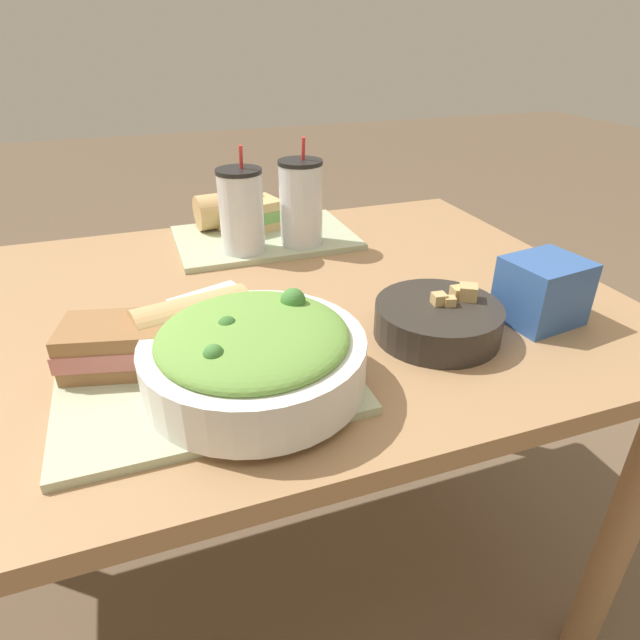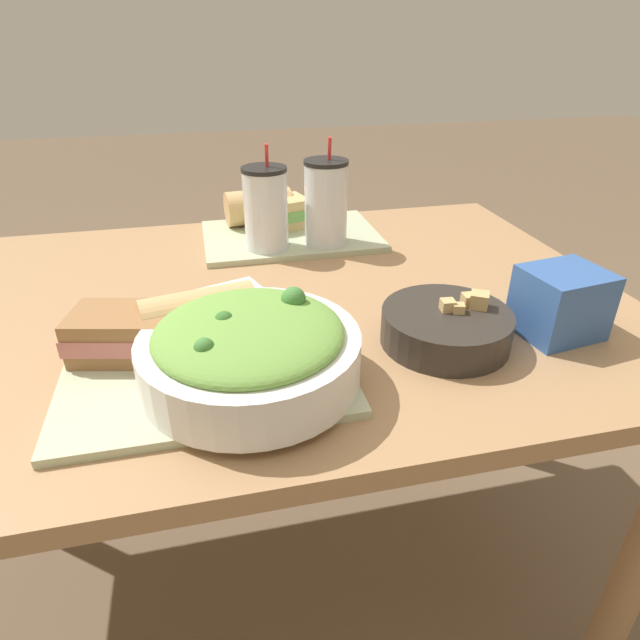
# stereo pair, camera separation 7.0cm
# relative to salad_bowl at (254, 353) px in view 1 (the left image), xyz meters

# --- Properties ---
(ground_plane) EXTENTS (12.00, 12.00, 0.00)m
(ground_plane) POSITION_rel_salad_bowl_xyz_m (-0.03, 0.25, -0.78)
(ground_plane) COLOR brown
(dining_table) EXTENTS (1.39, 0.86, 0.72)m
(dining_table) POSITION_rel_salad_bowl_xyz_m (-0.03, 0.25, -0.15)
(dining_table) COLOR #A37A51
(dining_table) RESTS_ON ground_plane
(tray_near) EXTENTS (0.37, 0.25, 0.01)m
(tray_near) POSITION_rel_salad_bowl_xyz_m (-0.06, 0.03, -0.05)
(tray_near) COLOR #B2BC99
(tray_near) RESTS_ON dining_table
(tray_far) EXTENTS (0.37, 0.25, 0.01)m
(tray_far) POSITION_rel_salad_bowl_xyz_m (0.15, 0.52, -0.05)
(tray_far) COLOR #B2BC99
(tray_far) RESTS_ON dining_table
(salad_bowl) EXTENTS (0.28, 0.28, 0.10)m
(salad_bowl) POSITION_rel_salad_bowl_xyz_m (0.00, 0.00, 0.00)
(salad_bowl) COLOR white
(salad_bowl) RESTS_ON tray_near
(soup_bowl) EXTENTS (0.19, 0.19, 0.07)m
(soup_bowl) POSITION_rel_salad_bowl_xyz_m (0.29, 0.04, -0.03)
(soup_bowl) COLOR #2D2823
(soup_bowl) RESTS_ON dining_table
(sandwich_near) EXTENTS (0.16, 0.12, 0.06)m
(sandwich_near) POSITION_rel_salad_bowl_xyz_m (-0.16, 0.10, -0.01)
(sandwich_near) COLOR olive
(sandwich_near) RESTS_ON tray_near
(baguette_near) EXTENTS (0.17, 0.11, 0.08)m
(baguette_near) POSITION_rel_salad_bowl_xyz_m (-0.06, 0.11, -0.01)
(baguette_near) COLOR tan
(baguette_near) RESTS_ON tray_near
(sandwich_far) EXTENTS (0.15, 0.12, 0.06)m
(sandwich_far) POSITION_rel_salad_bowl_xyz_m (0.13, 0.57, -0.01)
(sandwich_far) COLOR tan
(sandwich_far) RESTS_ON tray_far
(baguette_far) EXTENTS (0.15, 0.09, 0.08)m
(baguette_far) POSITION_rel_salad_bowl_xyz_m (0.09, 0.61, -0.01)
(baguette_far) COLOR tan
(baguette_far) RESTS_ON tray_far
(drink_cup_dark) EXTENTS (0.09, 0.09, 0.21)m
(drink_cup_dark) POSITION_rel_salad_bowl_xyz_m (0.08, 0.45, 0.03)
(drink_cup_dark) COLOR silver
(drink_cup_dark) RESTS_ON tray_far
(drink_cup_red) EXTENTS (0.09, 0.09, 0.21)m
(drink_cup_red) POSITION_rel_salad_bowl_xyz_m (0.21, 0.45, 0.03)
(drink_cup_red) COLOR silver
(drink_cup_red) RESTS_ON tray_far
(chip_bag) EXTENTS (0.13, 0.11, 0.10)m
(chip_bag) POSITION_rel_salad_bowl_xyz_m (0.46, 0.03, -0.01)
(chip_bag) COLOR #335BA3
(chip_bag) RESTS_ON dining_table
(napkin_folded) EXTENTS (0.15, 0.12, 0.00)m
(napkin_folded) POSITION_rel_salad_bowl_xyz_m (-0.01, 0.28, -0.06)
(napkin_folded) COLOR white
(napkin_folded) RESTS_ON dining_table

